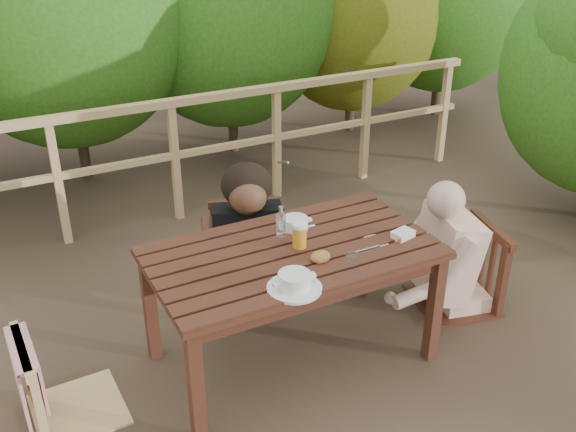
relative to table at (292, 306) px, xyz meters
name	(u,v)px	position (x,y,z in m)	size (l,w,h in m)	color
ground	(292,356)	(0.00, 0.00, -0.35)	(60.00, 60.00, 0.00)	brown
table	(292,306)	(0.00, 0.00, 0.00)	(1.53, 0.86, 0.71)	#3A1D11
chair_left	(65,339)	(-1.20, 0.12, 0.12)	(0.47, 0.47, 0.94)	tan
chair_far	(247,217)	(0.11, 0.86, 0.14)	(0.50, 0.50, 1.00)	#3A1D11
chair_right	(461,234)	(1.20, 0.01, 0.15)	(0.51, 0.51, 1.02)	#3A1D11
woman	(244,185)	(0.11, 0.88, 0.37)	(0.58, 0.72, 1.44)	black
diner_right	(469,203)	(1.23, 0.01, 0.37)	(0.58, 0.72, 1.44)	beige
railing	(175,161)	(0.00, 2.00, 0.15)	(5.60, 0.10, 1.01)	tan
soup_near	(294,282)	(-0.16, -0.33, 0.40)	(0.27, 0.27, 0.09)	white
soup_far	(295,224)	(0.12, 0.20, 0.40)	(0.25, 0.25, 0.08)	white
bread_roll	(320,257)	(0.08, -0.17, 0.39)	(0.11, 0.08, 0.07)	#A96026
beer_glass	(299,236)	(0.05, 0.01, 0.43)	(0.08, 0.08, 0.15)	orange
bottle	(281,225)	(-0.01, 0.11, 0.47)	(0.05, 0.05, 0.22)	white
tumbler	(352,260)	(0.20, -0.28, 0.39)	(0.07, 0.07, 0.08)	silver
butter_tub	(403,235)	(0.60, -0.17, 0.38)	(0.12, 0.09, 0.05)	silver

